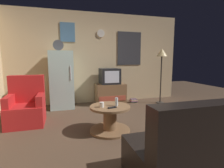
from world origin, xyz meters
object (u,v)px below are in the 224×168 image
(fridge, at_px, (62,80))
(coffee_table, at_px, (110,119))
(mug_ceramic_white, at_px, (102,105))
(couch, at_px, (210,151))
(armchair, at_px, (26,107))
(wine_glass, at_px, (117,102))
(remote_control, at_px, (112,108))
(crt_tv, at_px, (110,76))
(standing_lamp, at_px, (162,57))
(tv_stand, at_px, (110,94))
(book_stack, at_px, (134,100))

(fridge, xyz_separation_m, coffee_table, (0.81, -1.87, -0.52))
(mug_ceramic_white, xyz_separation_m, couch, (0.86, -1.47, -0.20))
(armchair, bearing_deg, wine_glass, -28.26)
(couch, bearing_deg, fridge, 114.11)
(wine_glass, distance_m, remote_control, 0.17)
(mug_ceramic_white, relative_size, remote_control, 0.60)
(crt_tv, relative_size, remote_control, 3.60)
(crt_tv, distance_m, couch, 3.45)
(fridge, relative_size, remote_control, 11.80)
(fridge, height_order, wine_glass, fridge)
(fridge, distance_m, coffee_table, 2.10)
(remote_control, height_order, armchair, armchair)
(crt_tv, relative_size, standing_lamp, 0.34)
(tv_stand, distance_m, book_stack, 0.75)
(coffee_table, bearing_deg, wine_glass, -16.19)
(standing_lamp, bearing_deg, coffee_table, -141.60)
(standing_lamp, distance_m, remote_control, 2.77)
(tv_stand, relative_size, book_stack, 4.01)
(fridge, bearing_deg, book_stack, -0.53)
(armchair, xyz_separation_m, couch, (2.21, -2.35, -0.03))
(fridge, bearing_deg, couch, -65.89)
(fridge, xyz_separation_m, tv_stand, (1.34, 0.04, -0.46))
(standing_lamp, height_order, mug_ceramic_white, standing_lamp)
(armchair, height_order, couch, armchair)
(crt_tv, bearing_deg, mug_ceramic_white, -109.17)
(standing_lamp, xyz_separation_m, couch, (-1.28, -3.08, -1.05))
(coffee_table, xyz_separation_m, mug_ceramic_white, (-0.16, -0.04, 0.28))
(crt_tv, height_order, couch, crt_tv)
(tv_stand, bearing_deg, armchair, -152.47)
(crt_tv, xyz_separation_m, mug_ceramic_white, (-0.67, -1.94, -0.30))
(remote_control, bearing_deg, fridge, 98.91)
(remote_control, bearing_deg, mug_ceramic_white, 132.58)
(coffee_table, xyz_separation_m, couch, (0.70, -1.51, 0.08))
(fridge, xyz_separation_m, couch, (1.51, -3.37, -0.44))
(crt_tv, bearing_deg, wine_glass, -101.83)
(crt_tv, xyz_separation_m, coffee_table, (-0.52, -1.90, -0.57))
(crt_tv, distance_m, coffee_table, 2.05)
(mug_ceramic_white, height_order, armchair, armchair)
(armchair, bearing_deg, coffee_table, -29.06)
(remote_control, bearing_deg, coffee_table, 76.51)
(remote_control, xyz_separation_m, couch, (0.70, -1.36, -0.16))
(tv_stand, xyz_separation_m, standing_lamp, (1.45, -0.33, 1.06))
(wine_glass, bearing_deg, fridge, 115.80)
(couch, relative_size, book_stack, 8.11)
(couch, height_order, book_stack, couch)
(tv_stand, bearing_deg, crt_tv, -177.19)
(fridge, distance_m, mug_ceramic_white, 2.03)
(fridge, relative_size, couch, 1.04)
(remote_control, distance_m, armchair, 1.80)
(remote_control, height_order, book_stack, remote_control)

